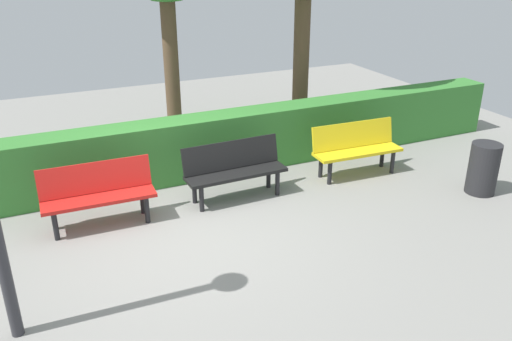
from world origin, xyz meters
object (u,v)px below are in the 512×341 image
object	(u,v)px
trash_bin	(483,168)
bench_yellow	(356,147)
bench_black	(234,168)
bench_red	(98,192)

from	to	relation	value
trash_bin	bench_yellow	bearing A→B (deg)	-46.32
trash_bin	bench_black	bearing A→B (deg)	-22.18
bench_yellow	bench_red	bearing A→B (deg)	2.40
bench_yellow	bench_black	distance (m)	2.17
bench_red	bench_yellow	bearing A→B (deg)	-178.61
bench_yellow	bench_red	size ratio (longest dim) A/B	1.01
bench_black	bench_red	world-z (taller)	same
bench_black	bench_red	distance (m)	2.00
bench_black	bench_red	bearing A→B (deg)	-1.38
bench_black	trash_bin	size ratio (longest dim) A/B	1.93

